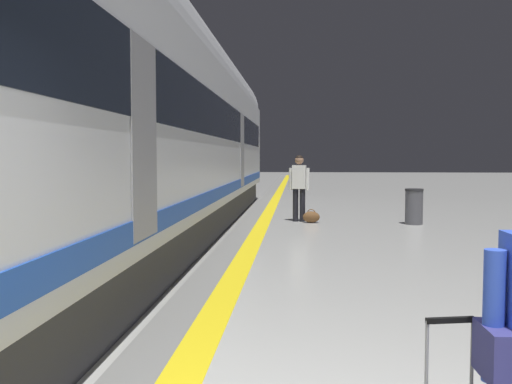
{
  "coord_description": "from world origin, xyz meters",
  "views": [
    {
      "loc": [
        -0.19,
        -2.22,
        1.73
      ],
      "look_at": [
        -0.68,
        4.48,
        1.3
      ],
      "focal_mm": 39.68,
      "sensor_mm": 36.0,
      "label": 1
    }
  ],
  "objects_px": {
    "high_speed_train": "(132,114)",
    "duffel_bag_near": "(311,217)",
    "waste_bin": "(414,206)",
    "passenger_near": "(299,183)"
  },
  "relations": [
    {
      "from": "high_speed_train",
      "to": "duffel_bag_near",
      "type": "bearing_deg",
      "value": 53.63
    },
    {
      "from": "waste_bin",
      "to": "passenger_near",
      "type": "bearing_deg",
      "value": 171.56
    },
    {
      "from": "passenger_near",
      "to": "high_speed_train",
      "type": "bearing_deg",
      "value": -122.15
    },
    {
      "from": "duffel_bag_near",
      "to": "high_speed_train",
      "type": "bearing_deg",
      "value": -126.37
    },
    {
      "from": "duffel_bag_near",
      "to": "waste_bin",
      "type": "xyz_separation_m",
      "value": [
        2.6,
        -0.16,
        0.3
      ]
    },
    {
      "from": "high_speed_train",
      "to": "passenger_near",
      "type": "distance_m",
      "value": 5.91
    },
    {
      "from": "passenger_near",
      "to": "duffel_bag_near",
      "type": "xyz_separation_m",
      "value": [
        0.32,
        -0.28,
        -0.87
      ]
    },
    {
      "from": "passenger_near",
      "to": "duffel_bag_near",
      "type": "relative_size",
      "value": 4.01
    },
    {
      "from": "high_speed_train",
      "to": "waste_bin",
      "type": "xyz_separation_m",
      "value": [
        5.96,
        4.41,
        -2.04
      ]
    },
    {
      "from": "high_speed_train",
      "to": "passenger_near",
      "type": "relative_size",
      "value": 16.7
    }
  ]
}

